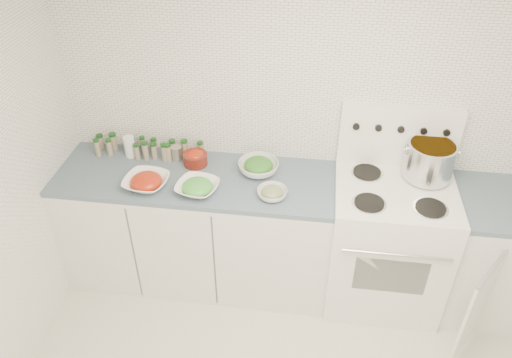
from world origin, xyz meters
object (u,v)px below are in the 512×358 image
(stove, at_px, (386,240))
(stock_pot, at_px, (430,159))
(bowl_tomato, at_px, (146,182))
(bowl_snowpea, at_px, (197,187))

(stove, xyz_separation_m, stock_pot, (0.19, 0.15, 0.58))
(bowl_tomato, distance_m, bowl_snowpea, 0.34)
(bowl_tomato, bearing_deg, stove, 5.30)
(stove, distance_m, stock_pot, 0.63)
(stove, bearing_deg, bowl_snowpea, -172.86)
(bowl_tomato, bearing_deg, stock_pot, 9.62)
(bowl_snowpea, bearing_deg, stock_pot, 12.16)
(stock_pot, height_order, bowl_snowpea, stock_pot)
(bowl_tomato, relative_size, bowl_snowpea, 1.01)
(stove, bearing_deg, stock_pot, 38.53)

